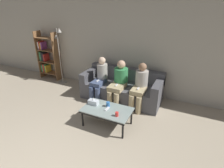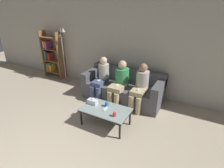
# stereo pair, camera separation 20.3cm
# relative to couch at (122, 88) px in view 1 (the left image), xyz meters

# --- Properties ---
(wall_back) EXTENTS (12.00, 0.06, 2.60)m
(wall_back) POSITION_rel_couch_xyz_m (0.00, 0.52, 1.00)
(wall_back) COLOR #B7B2A3
(wall_back) RESTS_ON ground_plane
(couch) EXTENTS (2.10, 0.88, 0.79)m
(couch) POSITION_rel_couch_xyz_m (0.00, 0.00, 0.00)
(couch) COLOR #515156
(couch) RESTS_ON ground_plane
(coffee_table) EXTENTS (1.01, 0.59, 0.39)m
(coffee_table) POSITION_rel_couch_xyz_m (0.17, -1.24, 0.05)
(coffee_table) COLOR #8C9E99
(coffee_table) RESTS_ON ground_plane
(cup_near_left) EXTENTS (0.07, 0.07, 0.09)m
(cup_near_left) POSITION_rel_couch_xyz_m (0.45, -1.37, 0.14)
(cup_near_left) COLOR red
(cup_near_left) RESTS_ON coffee_table
(cup_near_right) EXTENTS (0.08, 0.08, 0.11)m
(cup_near_right) POSITION_rel_couch_xyz_m (0.14, -1.13, 0.15)
(cup_near_right) COLOR #3372BF
(cup_near_right) RESTS_ON coffee_table
(tissue_box) EXTENTS (0.22, 0.12, 0.13)m
(tissue_box) POSITION_rel_couch_xyz_m (-0.19, -1.18, 0.14)
(tissue_box) COLOR silver
(tissue_box) RESTS_ON coffee_table
(game_remote) EXTENTS (0.04, 0.15, 0.02)m
(game_remote) POSITION_rel_couch_xyz_m (0.17, -1.24, 0.10)
(game_remote) COLOR white
(game_remote) RESTS_ON coffee_table
(bookshelf) EXTENTS (0.75, 0.32, 1.58)m
(bookshelf) POSITION_rel_couch_xyz_m (-2.88, 0.29, 0.45)
(bookshelf) COLOR brown
(bookshelf) RESTS_ON ground_plane
(standing_lamp) EXTENTS (0.31, 0.26, 1.74)m
(standing_lamp) POSITION_rel_couch_xyz_m (-2.16, 0.15, 0.77)
(standing_lamp) COLOR gray
(standing_lamp) RESTS_ON ground_plane
(seated_person_left_end) EXTENTS (0.31, 0.65, 1.12)m
(seated_person_left_end) POSITION_rel_couch_xyz_m (-0.55, -0.23, 0.29)
(seated_person_left_end) COLOR #47567A
(seated_person_left_end) RESTS_ON ground_plane
(seated_person_mid_left) EXTENTS (0.35, 0.73, 1.10)m
(seated_person_mid_left) POSITION_rel_couch_xyz_m (0.00, -0.22, 0.30)
(seated_person_mid_left) COLOR tan
(seated_person_mid_left) RESTS_ON ground_plane
(seated_person_mid_right) EXTENTS (0.31, 0.65, 1.11)m
(seated_person_mid_right) POSITION_rel_couch_xyz_m (0.55, -0.21, 0.29)
(seated_person_mid_right) COLOR tan
(seated_person_mid_right) RESTS_ON ground_plane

